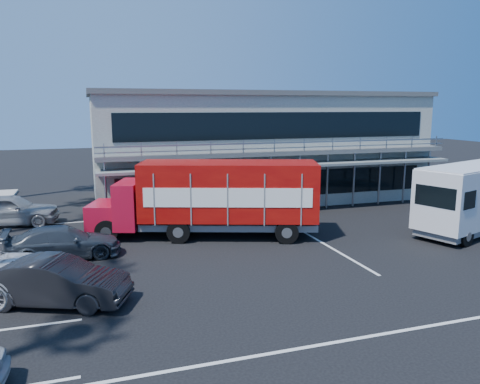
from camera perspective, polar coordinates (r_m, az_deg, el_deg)
name	(u,v)px	position (r m, az deg, el deg)	size (l,w,h in m)	color
ground	(309,265)	(19.44, 8.37, -8.76)	(120.00, 120.00, 0.00)	black
building	(254,145)	(33.42, 1.77, 5.77)	(22.40, 12.00, 7.30)	gray
red_truck	(213,196)	(22.79, -3.28, -0.51)	(11.22, 5.93, 3.70)	#B30E26
white_van	(472,197)	(26.27, 26.47, -0.58)	(7.50, 4.68, 3.47)	silver
parked_car_b	(56,282)	(16.46, -21.50, -10.16)	(1.62, 4.65, 1.53)	black
parked_car_d	(63,242)	(21.21, -20.75, -5.77)	(1.91, 4.70, 1.36)	#2D343C
parked_car_e	(9,210)	(28.07, -26.30, -1.96)	(2.03, 5.04, 1.72)	gray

